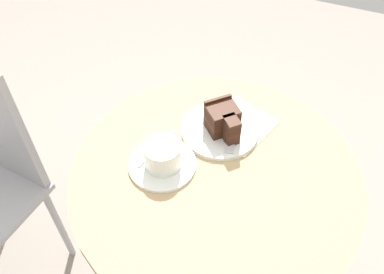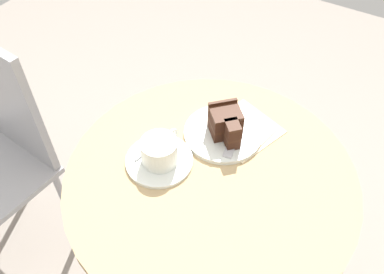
# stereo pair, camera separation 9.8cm
# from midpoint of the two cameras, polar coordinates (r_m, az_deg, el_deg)

# --- Properties ---
(cafe_table) EXTENTS (0.69, 0.69, 0.72)m
(cafe_table) POSITION_cam_midpoint_polar(r_m,az_deg,el_deg) (1.06, 0.41, -9.19)
(cafe_table) COLOR tan
(cafe_table) RESTS_ON ground
(saucer) EXTENTS (0.16, 0.16, 0.01)m
(saucer) POSITION_cam_midpoint_polar(r_m,az_deg,el_deg) (0.97, -7.09, -3.97)
(saucer) COLOR silver
(saucer) RESTS_ON cafe_table
(coffee_cup) EXTENTS (0.12, 0.09, 0.06)m
(coffee_cup) POSITION_cam_midpoint_polar(r_m,az_deg,el_deg) (0.94, -7.07, -2.55)
(coffee_cup) COLOR silver
(coffee_cup) RESTS_ON saucer
(teaspoon) EXTENTS (0.10, 0.03, 0.00)m
(teaspoon) POSITION_cam_midpoint_polar(r_m,az_deg,el_deg) (1.00, -8.02, -1.91)
(teaspoon) COLOR #B7B7BC
(teaspoon) RESTS_ON saucer
(cake_plate) EXTENTS (0.20, 0.20, 0.01)m
(cake_plate) POSITION_cam_midpoint_polar(r_m,az_deg,el_deg) (1.04, 1.25, 0.87)
(cake_plate) COLOR silver
(cake_plate) RESTS_ON cafe_table
(cake_slice) EXTENTS (0.10, 0.10, 0.08)m
(cake_slice) POSITION_cam_midpoint_polar(r_m,az_deg,el_deg) (1.00, 1.61, 2.30)
(cake_slice) COLOR #381E14
(cake_slice) RESTS_ON cake_plate
(fork) EXTENTS (0.13, 0.04, 0.00)m
(fork) POSITION_cam_midpoint_polar(r_m,az_deg,el_deg) (1.01, 2.76, -0.34)
(fork) COLOR #B7B7BC
(fork) RESTS_ON cake_plate
(napkin) EXTENTS (0.21, 0.20, 0.00)m
(napkin) POSITION_cam_midpoint_polar(r_m,az_deg,el_deg) (1.06, 3.54, 1.54)
(napkin) COLOR beige
(napkin) RESTS_ON cafe_table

